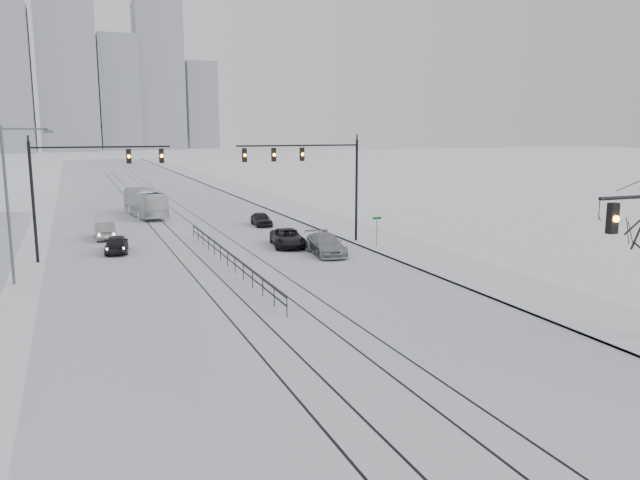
{
  "coord_description": "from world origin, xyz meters",
  "views": [
    {
      "loc": [
        -9.03,
        -8.9,
        8.75
      ],
      "look_at": [
        2.55,
        20.18,
        3.2
      ],
      "focal_mm": 35.0,
      "sensor_mm": 36.0,
      "label": 1
    }
  ],
  "objects_px": {
    "sedan_sb_inner": "(116,244)",
    "sedan_nb_right": "(326,245)",
    "box_truck": "(145,203)",
    "sedan_sb_outer": "(105,231)",
    "sedan_nb_front": "(287,238)",
    "sedan_nb_far": "(261,219)"
  },
  "relations": [
    {
      "from": "sedan_sb_inner",
      "to": "sedan_sb_outer",
      "type": "bearing_deg",
      "value": -79.62
    },
    {
      "from": "sedan_nb_right",
      "to": "box_truck",
      "type": "distance_m",
      "value": 26.9
    },
    {
      "from": "sedan_nb_far",
      "to": "sedan_sb_inner",
      "type": "bearing_deg",
      "value": -145.27
    },
    {
      "from": "sedan_nb_right",
      "to": "sedan_nb_far",
      "type": "distance_m",
      "value": 14.7
    },
    {
      "from": "sedan_nb_far",
      "to": "box_truck",
      "type": "height_order",
      "value": "box_truck"
    },
    {
      "from": "sedan_sb_inner",
      "to": "sedan_nb_right",
      "type": "height_order",
      "value": "sedan_nb_right"
    },
    {
      "from": "sedan_sb_outer",
      "to": "sedan_nb_front",
      "type": "distance_m",
      "value": 15.34
    },
    {
      "from": "sedan_sb_outer",
      "to": "sedan_nb_front",
      "type": "xyz_separation_m",
      "value": [
        12.7,
        -8.62,
        -0.02
      ]
    },
    {
      "from": "sedan_nb_front",
      "to": "sedan_nb_far",
      "type": "bearing_deg",
      "value": 93.89
    },
    {
      "from": "sedan_nb_front",
      "to": "box_truck",
      "type": "distance_m",
      "value": 22.67
    },
    {
      "from": "sedan_sb_inner",
      "to": "sedan_nb_far",
      "type": "height_order",
      "value": "sedan_sb_inner"
    },
    {
      "from": "sedan_nb_front",
      "to": "sedan_nb_far",
      "type": "relative_size",
      "value": 1.32
    },
    {
      "from": "sedan_sb_inner",
      "to": "sedan_sb_outer",
      "type": "height_order",
      "value": "sedan_sb_outer"
    },
    {
      "from": "sedan_sb_outer",
      "to": "sedan_nb_far",
      "type": "height_order",
      "value": "sedan_sb_outer"
    },
    {
      "from": "sedan_sb_inner",
      "to": "sedan_nb_right",
      "type": "xyz_separation_m",
      "value": [
        13.73,
        -6.19,
        0.06
      ]
    },
    {
      "from": "sedan_nb_front",
      "to": "sedan_nb_right",
      "type": "distance_m",
      "value": 4.23
    },
    {
      "from": "sedan_nb_front",
      "to": "sedan_sb_inner",
      "type": "bearing_deg",
      "value": 179.38
    },
    {
      "from": "sedan_sb_inner",
      "to": "sedan_nb_right",
      "type": "distance_m",
      "value": 15.07
    },
    {
      "from": "sedan_sb_outer",
      "to": "sedan_nb_far",
      "type": "xyz_separation_m",
      "value": [
        13.81,
        2.12,
        -0.07
      ]
    },
    {
      "from": "sedan_sb_outer",
      "to": "sedan_nb_right",
      "type": "distance_m",
      "value": 18.98
    },
    {
      "from": "sedan_sb_inner",
      "to": "box_truck",
      "type": "distance_m",
      "value": 19.36
    },
    {
      "from": "sedan_sb_inner",
      "to": "box_truck",
      "type": "bearing_deg",
      "value": -96.23
    }
  ]
}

